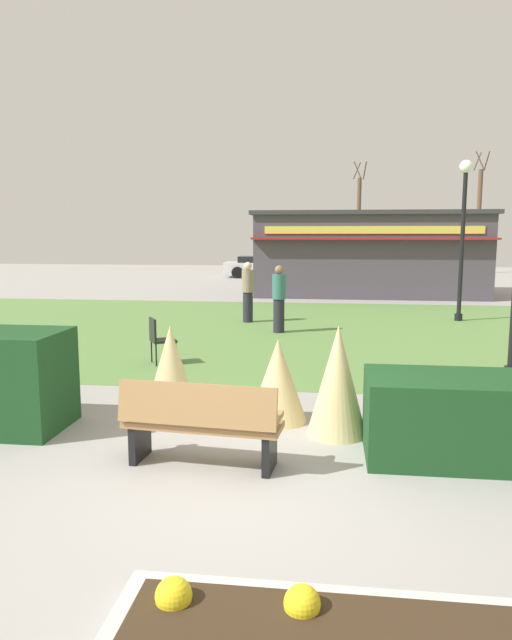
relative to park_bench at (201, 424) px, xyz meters
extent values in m
plane|color=#999691|center=(0.35, -0.42, -0.48)|extent=(80.00, 80.00, 0.00)
cube|color=#5B8442|center=(0.35, 9.11, -0.48)|extent=(36.00, 12.00, 0.01)
sphere|color=yellow|center=(1.20, -2.49, -0.29)|extent=(0.23, 0.23, 0.23)
sphere|color=yellow|center=(0.38, -2.51, -0.29)|extent=(0.24, 0.24, 0.24)
cube|color=#9E7547|center=(0.01, 0.07, -0.03)|extent=(1.74, 0.64, 0.06)
cube|color=#9E7547|center=(-0.01, -0.15, 0.25)|extent=(1.70, 0.29, 0.44)
cube|color=black|center=(-0.72, 0.14, -0.26)|extent=(0.12, 0.45, 0.45)
cube|color=black|center=(0.73, 0.00, -0.26)|extent=(0.12, 0.45, 0.45)
cube|color=#9E7547|center=(-0.80, 0.15, 0.09)|extent=(0.10, 0.44, 0.06)
cube|color=#9E7547|center=(0.81, -0.01, 0.09)|extent=(0.10, 0.44, 0.06)
cube|color=#19421E|center=(3.14, 0.59, -0.02)|extent=(2.78, 1.10, 0.93)
cone|color=#D1BC7F|center=(-0.77, 1.61, 0.15)|extent=(0.76, 0.76, 1.27)
cone|color=#D1BC7F|center=(1.44, 1.22, 0.21)|extent=(0.74, 0.74, 1.37)
cone|color=#D1BC7F|center=(0.67, 1.66, 0.07)|extent=(0.78, 0.78, 1.11)
cylinder|color=black|center=(4.45, 4.50, -0.38)|extent=(0.22, 0.22, 0.20)
cylinder|color=black|center=(4.99, 11.33, -0.38)|extent=(0.22, 0.22, 0.20)
cylinder|color=black|center=(4.99, 11.33, 1.59)|extent=(0.12, 0.12, 4.14)
sphere|color=white|center=(4.99, 11.33, 3.82)|extent=(0.36, 0.36, 0.36)
cube|color=#47424C|center=(2.84, 18.55, 1.11)|extent=(8.89, 4.38, 3.18)
cube|color=#333338|center=(2.84, 18.55, 2.78)|extent=(9.19, 4.68, 0.16)
cube|color=maroon|center=(2.84, 16.18, 1.81)|extent=(8.99, 0.36, 0.08)
cube|color=#D8CC4C|center=(2.84, 16.34, 2.12)|extent=(8.00, 0.04, 0.28)
cube|color=black|center=(-1.81, 4.83, -0.03)|extent=(0.60, 0.60, 0.04)
cube|color=black|center=(-1.99, 4.73, 0.19)|extent=(0.26, 0.40, 0.44)
cylinder|color=black|center=(-1.55, 4.77, -0.26)|extent=(0.03, 0.03, 0.45)
cylinder|color=black|center=(-1.74, 5.09, -0.26)|extent=(0.03, 0.03, 0.45)
cylinder|color=black|center=(-1.88, 4.57, -0.26)|extent=(0.03, 0.03, 0.45)
cylinder|color=black|center=(-2.07, 4.90, -0.26)|extent=(0.03, 0.03, 0.45)
cylinder|color=#23232D|center=(0.06, 8.67, -0.06)|extent=(0.28, 0.28, 0.85)
cylinder|color=#336B66|center=(0.06, 8.67, 0.68)|extent=(0.34, 0.34, 0.62)
sphere|color=#8C6647|center=(0.06, 8.67, 1.10)|extent=(0.22, 0.22, 0.22)
cylinder|color=#23232D|center=(-0.95, 10.30, -0.06)|extent=(0.28, 0.28, 0.85)
cylinder|color=gray|center=(-0.95, 10.30, 0.68)|extent=(0.34, 0.34, 0.62)
sphere|color=beige|center=(-0.95, 10.30, 1.10)|extent=(0.22, 0.22, 0.22)
cube|color=silver|center=(-2.58, 27.42, 0.07)|extent=(4.30, 2.05, 0.60)
cube|color=black|center=(-2.73, 27.41, 0.50)|extent=(2.40, 1.72, 0.44)
cylinder|color=black|center=(-1.34, 28.42, -0.16)|extent=(0.65, 0.26, 0.64)
cylinder|color=black|center=(-1.23, 26.58, -0.16)|extent=(0.65, 0.26, 0.64)
cylinder|color=black|center=(-3.94, 28.26, -0.16)|extent=(0.65, 0.26, 0.64)
cylinder|color=black|center=(-3.83, 26.42, -0.16)|extent=(0.65, 0.26, 0.64)
cube|color=#B7BABF|center=(2.92, 27.42, 0.07)|extent=(4.27, 1.97, 0.60)
cube|color=black|center=(2.77, 27.43, 0.50)|extent=(2.37, 1.68, 0.44)
cylinder|color=black|center=(4.26, 28.29, -0.16)|extent=(0.65, 0.25, 0.64)
cylinder|color=black|center=(4.18, 26.45, -0.16)|extent=(0.65, 0.25, 0.64)
cylinder|color=black|center=(1.65, 28.39, -0.16)|extent=(0.65, 0.25, 0.64)
cylinder|color=black|center=(1.58, 26.55, -0.16)|extent=(0.65, 0.25, 0.64)
cylinder|color=brown|center=(3.13, 34.33, 2.58)|extent=(0.28, 0.28, 6.12)
cylinder|color=brown|center=(3.47, 34.44, 6.14)|extent=(0.25, 0.58, 1.12)
cylinder|color=brown|center=(2.95, 34.64, 6.14)|extent=(0.54, 0.36, 1.12)
cylinder|color=brown|center=(2.96, 34.03, 6.14)|extent=(0.54, 0.35, 1.12)
cylinder|color=brown|center=(10.41, 32.51, 2.72)|extent=(0.28, 0.28, 6.39)
cylinder|color=brown|center=(10.74, 32.61, 6.41)|extent=(0.25, 0.58, 1.12)
cylinder|color=brown|center=(10.23, 32.81, 6.41)|extent=(0.54, 0.36, 1.12)
cylinder|color=brown|center=(10.24, 32.21, 6.41)|extent=(0.54, 0.35, 1.12)
camera|label=1|loc=(1.33, -5.84, 1.99)|focal=32.85mm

